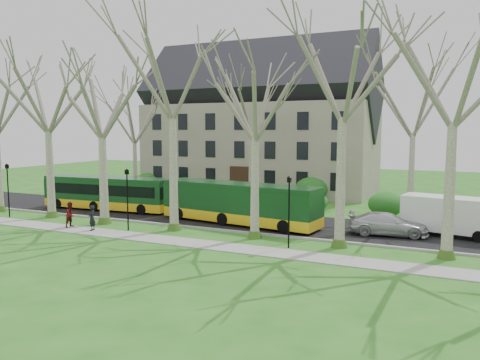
{
  "coord_description": "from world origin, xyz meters",
  "views": [
    {
      "loc": [
        14.85,
        -27.44,
        7.15
      ],
      "look_at": [
        0.93,
        3.0,
        3.52
      ],
      "focal_mm": 35.0,
      "sensor_mm": 36.0,
      "label": 1
    }
  ],
  "objects_px": {
    "bus_lead": "(108,193)",
    "pedestrian_b": "(71,214)",
    "bus_follow": "(239,203)",
    "pedestrian_a": "(92,218)",
    "van_a": "(450,216)",
    "sedan": "(388,224)"
  },
  "relations": [
    {
      "from": "bus_lead",
      "to": "bus_follow",
      "type": "bearing_deg",
      "value": -7.34
    },
    {
      "from": "sedan",
      "to": "pedestrian_b",
      "type": "height_order",
      "value": "pedestrian_b"
    },
    {
      "from": "van_a",
      "to": "pedestrian_a",
      "type": "xyz_separation_m",
      "value": [
        -22.94,
        -8.65,
        -0.42
      ]
    },
    {
      "from": "van_a",
      "to": "sedan",
      "type": "bearing_deg",
      "value": -147.77
    },
    {
      "from": "bus_follow",
      "to": "van_a",
      "type": "bearing_deg",
      "value": 16.37
    },
    {
      "from": "bus_lead",
      "to": "van_a",
      "type": "relative_size",
      "value": 2.0
    },
    {
      "from": "bus_follow",
      "to": "pedestrian_b",
      "type": "height_order",
      "value": "bus_follow"
    },
    {
      "from": "pedestrian_a",
      "to": "pedestrian_b",
      "type": "bearing_deg",
      "value": -114.0
    },
    {
      "from": "bus_lead",
      "to": "pedestrian_a",
      "type": "height_order",
      "value": "bus_lead"
    },
    {
      "from": "sedan",
      "to": "van_a",
      "type": "distance_m",
      "value": 4.1
    },
    {
      "from": "bus_lead",
      "to": "van_a",
      "type": "xyz_separation_m",
      "value": [
        27.7,
        1.33,
        -0.19
      ]
    },
    {
      "from": "sedan",
      "to": "bus_follow",
      "type": "bearing_deg",
      "value": 85.56
    },
    {
      "from": "sedan",
      "to": "pedestrian_a",
      "type": "bearing_deg",
      "value": 102.57
    },
    {
      "from": "bus_follow",
      "to": "pedestrian_b",
      "type": "xyz_separation_m",
      "value": [
        -10.64,
        -6.21,
        -0.67
      ]
    },
    {
      "from": "bus_lead",
      "to": "pedestrian_b",
      "type": "xyz_separation_m",
      "value": [
        2.53,
        -7.04,
        -0.58
      ]
    },
    {
      "from": "bus_follow",
      "to": "sedan",
      "type": "bearing_deg",
      "value": 11.33
    },
    {
      "from": "bus_lead",
      "to": "sedan",
      "type": "height_order",
      "value": "bus_lead"
    },
    {
      "from": "bus_follow",
      "to": "pedestrian_a",
      "type": "distance_m",
      "value": 10.65
    },
    {
      "from": "bus_lead",
      "to": "pedestrian_a",
      "type": "bearing_deg",
      "value": -60.7
    },
    {
      "from": "sedan",
      "to": "pedestrian_a",
      "type": "xyz_separation_m",
      "value": [
        -19.17,
        -7.13,
        0.14
      ]
    },
    {
      "from": "bus_lead",
      "to": "pedestrian_a",
      "type": "relative_size",
      "value": 6.75
    },
    {
      "from": "van_a",
      "to": "pedestrian_a",
      "type": "distance_m",
      "value": 24.52
    }
  ]
}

